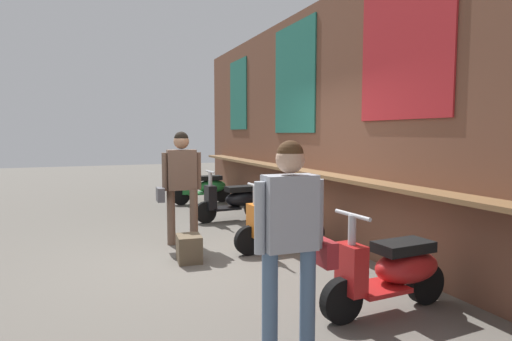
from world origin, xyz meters
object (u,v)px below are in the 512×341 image
object	(u,v)px
scooter_orange	(286,223)
shopper_browsing	(292,226)
merchandise_crate	(189,248)
scooter_black	(235,200)
shopper_with_handbag	(181,176)
scooter_red	(393,270)
scooter_green	(205,187)

from	to	relation	value
scooter_orange	shopper_browsing	xyz separation A→B (m)	(2.56, -1.21, 0.58)
merchandise_crate	scooter_black	bearing A→B (deg)	148.16
scooter_black	shopper_with_handbag	xyz separation A→B (m)	(1.41, -1.32, 0.64)
merchandise_crate	scooter_red	bearing A→B (deg)	32.16
scooter_red	merchandise_crate	world-z (taller)	scooter_red
shopper_with_handbag	shopper_browsing	xyz separation A→B (m)	(3.39, 0.11, -0.06)
scooter_red	shopper_with_handbag	size ratio (longest dim) A/B	0.83
scooter_black	shopper_with_handbag	size ratio (longest dim) A/B	0.83
scooter_black	scooter_orange	bearing A→B (deg)	86.69
scooter_green	scooter_black	distance (m)	2.15
scooter_red	scooter_green	bearing A→B (deg)	-93.56
shopper_with_handbag	merchandise_crate	distance (m)	1.21
scooter_red	shopper_browsing	bearing A→B (deg)	10.70
scooter_orange	merchandise_crate	distance (m)	1.42
scooter_black	shopper_browsing	bearing A→B (deg)	72.56
scooter_orange	shopper_with_handbag	bearing A→B (deg)	-35.20
scooter_green	scooter_black	world-z (taller)	same
scooter_red	shopper_with_handbag	bearing A→B (deg)	-70.42
shopper_with_handbag	merchandise_crate	bearing A→B (deg)	-3.15
scooter_green	merchandise_crate	world-z (taller)	scooter_green
scooter_orange	scooter_green	bearing A→B (deg)	-93.01
scooter_green	scooter_orange	xyz separation A→B (m)	(4.38, -0.00, 0.00)
scooter_green	shopper_with_handbag	size ratio (longest dim) A/B	0.83
shopper_browsing	merchandise_crate	xyz separation A→B (m)	(-2.54, -0.20, -0.80)
scooter_green	shopper_browsing	xyz separation A→B (m)	(6.95, -1.21, 0.58)
shopper_browsing	merchandise_crate	bearing A→B (deg)	6.23
scooter_black	shopper_browsing	size ratio (longest dim) A/B	0.87
shopper_browsing	shopper_with_handbag	bearing A→B (deg)	3.69
scooter_green	scooter_orange	distance (m)	4.38
scooter_red	merchandise_crate	xyz separation A→B (m)	(-2.23, -1.40, -0.22)
scooter_red	shopper_browsing	world-z (taller)	shopper_browsing
scooter_black	merchandise_crate	world-z (taller)	scooter_black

